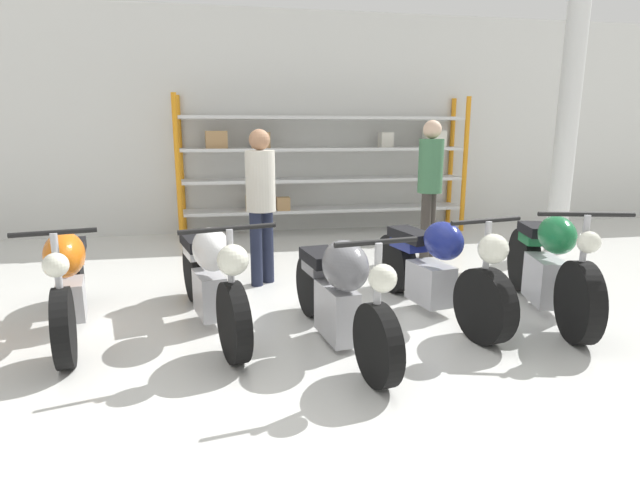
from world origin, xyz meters
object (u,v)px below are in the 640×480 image
at_px(motorcycle_green, 549,266).
at_px(person_browsing, 261,195).
at_px(shelving_rack, 324,163).
at_px(motorcycle_grey, 340,291).
at_px(motorcycle_white, 210,274).
at_px(person_near_rack, 430,178).
at_px(motorcycle_blue, 435,269).
at_px(motorcycle_orange, 68,278).

distance_m(motorcycle_green, person_browsing, 2.97).
distance_m(shelving_rack, person_browsing, 3.00).
bearing_deg(shelving_rack, motorcycle_green, -72.19).
relative_size(motorcycle_grey, person_browsing, 1.15).
bearing_deg(shelving_rack, motorcycle_white, -114.08).
distance_m(shelving_rack, person_near_rack, 2.20).
height_order(motorcycle_blue, motorcycle_green, motorcycle_green).
relative_size(motorcycle_orange, motorcycle_blue, 0.98).
bearing_deg(motorcycle_blue, person_browsing, -140.42).
bearing_deg(person_near_rack, motorcycle_blue, 112.88).
distance_m(motorcycle_orange, motorcycle_blue, 3.21).
bearing_deg(motorcycle_orange, person_browsing, 110.51).
distance_m(shelving_rack, motorcycle_orange, 4.86).
relative_size(motorcycle_orange, motorcycle_grey, 1.02).
relative_size(shelving_rack, motorcycle_blue, 2.33).
bearing_deg(person_browsing, motorcycle_orange, 82.05).
height_order(motorcycle_blue, person_browsing, person_browsing).
height_order(motorcycle_grey, person_near_rack, person_near_rack).
distance_m(motorcycle_white, motorcycle_green, 3.09).
distance_m(shelving_rack, motorcycle_blue, 4.05).
height_order(motorcycle_grey, motorcycle_green, motorcycle_green).
bearing_deg(person_browsing, motorcycle_white, 115.66).
bearing_deg(motorcycle_white, shelving_rack, 141.74).
distance_m(motorcycle_grey, motorcycle_blue, 1.15).
xyz_separation_m(motorcycle_orange, motorcycle_white, (1.17, -0.11, 0.00)).
xyz_separation_m(motorcycle_grey, motorcycle_green, (2.07, 0.36, 0.01)).
bearing_deg(motorcycle_grey, person_browsing, -173.74).
relative_size(shelving_rack, motorcycle_orange, 2.37).
bearing_deg(motorcycle_green, motorcycle_white, -79.61).
relative_size(motorcycle_green, person_browsing, 1.17).
bearing_deg(motorcycle_green, motorcycle_blue, -84.42).
bearing_deg(person_near_rack, motorcycle_orange, 68.84).
xyz_separation_m(shelving_rack, motorcycle_blue, (0.28, -3.98, -0.73)).
xyz_separation_m(motorcycle_white, person_browsing, (0.52, 1.19, 0.53)).
bearing_deg(motorcycle_white, person_near_rack, 111.18).
bearing_deg(motorcycle_grey, motorcycle_orange, -116.51).
height_order(motorcycle_white, motorcycle_green, motorcycle_green).
height_order(motorcycle_orange, motorcycle_white, motorcycle_white).
xyz_separation_m(shelving_rack, motorcycle_white, (-1.75, -3.93, -0.69)).
bearing_deg(motorcycle_green, person_near_rack, -158.39).
bearing_deg(person_browsing, motorcycle_green, -159.30).
height_order(motorcycle_white, motorcycle_blue, motorcycle_white).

